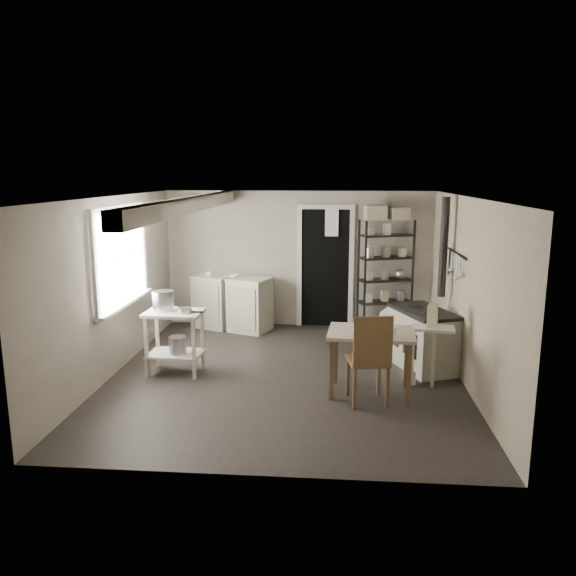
# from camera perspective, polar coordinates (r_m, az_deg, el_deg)

# --- Properties ---
(floor) EXTENTS (5.00, 5.00, 0.00)m
(floor) POSITION_cam_1_polar(r_m,az_deg,el_deg) (7.41, -0.20, -8.83)
(floor) COLOR black
(floor) RESTS_ON ground
(ceiling) EXTENTS (5.00, 5.00, 0.00)m
(ceiling) POSITION_cam_1_polar(r_m,az_deg,el_deg) (6.95, -0.21, 9.24)
(ceiling) COLOR silver
(ceiling) RESTS_ON wall_back
(wall_back) EXTENTS (4.50, 0.02, 2.30)m
(wall_back) POSITION_cam_1_polar(r_m,az_deg,el_deg) (9.55, 1.10, 2.94)
(wall_back) COLOR #A39B8B
(wall_back) RESTS_ON ground
(wall_front) EXTENTS (4.50, 0.02, 2.30)m
(wall_front) POSITION_cam_1_polar(r_m,az_deg,el_deg) (4.68, -2.87, -6.26)
(wall_front) COLOR #A39B8B
(wall_front) RESTS_ON ground
(wall_left) EXTENTS (0.02, 5.00, 2.30)m
(wall_left) POSITION_cam_1_polar(r_m,az_deg,el_deg) (7.62, -17.31, 0.20)
(wall_left) COLOR #A39B8B
(wall_left) RESTS_ON ground
(wall_right) EXTENTS (0.02, 5.00, 2.30)m
(wall_right) POSITION_cam_1_polar(r_m,az_deg,el_deg) (7.25, 17.80, -0.38)
(wall_right) COLOR #A39B8B
(wall_right) RESTS_ON ground
(window) EXTENTS (0.12, 1.76, 1.28)m
(window) POSITION_cam_1_polar(r_m,az_deg,el_deg) (7.73, -16.71, 3.03)
(window) COLOR silver
(window) RESTS_ON wall_left
(doorway) EXTENTS (0.96, 0.10, 2.08)m
(doorway) POSITION_cam_1_polar(r_m,az_deg,el_deg) (9.52, 3.79, 1.98)
(doorway) COLOR silver
(doorway) RESTS_ON ground
(ceiling_beam) EXTENTS (0.18, 5.00, 0.18)m
(ceiling_beam) POSITION_cam_1_polar(r_m,az_deg,el_deg) (7.16, -9.92, 8.33)
(ceiling_beam) COLOR silver
(ceiling_beam) RESTS_ON ceiling
(wallpaper_panel) EXTENTS (0.01, 5.00, 2.30)m
(wallpaper_panel) POSITION_cam_1_polar(r_m,az_deg,el_deg) (7.25, 17.72, -0.38)
(wallpaper_panel) COLOR #BDB299
(wallpaper_panel) RESTS_ON wall_right
(utensil_rail) EXTENTS (0.06, 1.20, 0.44)m
(utensil_rail) POSITION_cam_1_polar(r_m,az_deg,el_deg) (7.75, 16.57, 3.43)
(utensil_rail) COLOR #ABABAD
(utensil_rail) RESTS_ON wall_right
(prep_table) EXTENTS (0.75, 0.55, 0.83)m
(prep_table) POSITION_cam_1_polar(r_m,az_deg,el_deg) (7.52, -11.40, -5.54)
(prep_table) COLOR silver
(prep_table) RESTS_ON ground
(stockpot) EXTENTS (0.36, 0.36, 0.30)m
(stockpot) POSITION_cam_1_polar(r_m,az_deg,el_deg) (7.47, -12.56, -1.42)
(stockpot) COLOR #ABABAD
(stockpot) RESTS_ON prep_table
(saucepan) EXTENTS (0.20, 0.20, 0.10)m
(saucepan) POSITION_cam_1_polar(r_m,az_deg,el_deg) (7.29, -10.45, -2.38)
(saucepan) COLOR #ABABAD
(saucepan) RESTS_ON prep_table
(bucket) EXTENTS (0.25, 0.25, 0.24)m
(bucket) POSITION_cam_1_polar(r_m,az_deg,el_deg) (7.48, -11.14, -5.75)
(bucket) COLOR #ABABAD
(bucket) RESTS_ON prep_table
(base_cabinets) EXTENTS (1.47, 1.00, 0.89)m
(base_cabinets) POSITION_cam_1_polar(r_m,az_deg,el_deg) (9.50, -5.69, -1.40)
(base_cabinets) COLOR beige
(base_cabinets) RESTS_ON ground
(mixing_bowl) EXTENTS (0.29, 0.29, 0.06)m
(mixing_bowl) POSITION_cam_1_polar(r_m,az_deg,el_deg) (9.32, -5.57, 1.43)
(mixing_bowl) COLOR white
(mixing_bowl) RESTS_ON base_cabinets
(counter_cup) EXTENTS (0.13, 0.13, 0.09)m
(counter_cup) POSITION_cam_1_polar(r_m,az_deg,el_deg) (9.40, -8.08, 1.54)
(counter_cup) COLOR white
(counter_cup) RESTS_ON base_cabinets
(shelf_rack) EXTENTS (0.94, 0.61, 1.85)m
(shelf_rack) POSITION_cam_1_polar(r_m,az_deg,el_deg) (9.38, 9.86, 1.38)
(shelf_rack) COLOR black
(shelf_rack) RESTS_ON ground
(shelf_jar) EXTENTS (0.10, 0.10, 0.20)m
(shelf_jar) POSITION_cam_1_polar(r_m,az_deg,el_deg) (9.31, 8.22, 4.00)
(shelf_jar) COLOR white
(shelf_jar) RESTS_ON shelf_rack
(storage_box_a) EXTENTS (0.37, 0.34, 0.23)m
(storage_box_a) POSITION_cam_1_polar(r_m,az_deg,el_deg) (9.24, 8.87, 7.88)
(storage_box_a) COLOR beige
(storage_box_a) RESTS_ON shelf_rack
(storage_box_b) EXTENTS (0.34, 0.33, 0.19)m
(storage_box_b) POSITION_cam_1_polar(r_m,az_deg,el_deg) (9.32, 11.25, 7.71)
(storage_box_b) COLOR beige
(storage_box_b) RESTS_ON shelf_rack
(stove) EXTENTS (0.90, 1.16, 0.80)m
(stove) POSITION_cam_1_polar(r_m,az_deg,el_deg) (7.76, 13.47, -4.80)
(stove) COLOR beige
(stove) RESTS_ON ground
(stovepipe) EXTENTS (0.13, 0.13, 1.34)m
(stovepipe) POSITION_cam_1_polar(r_m,az_deg,el_deg) (7.98, 15.53, 4.00)
(stovepipe) COLOR black
(stovepipe) RESTS_ON stove
(side_ledge) EXTENTS (0.53, 0.33, 0.77)m
(side_ledge) POSITION_cam_1_polar(r_m,az_deg,el_deg) (7.09, 14.44, -6.48)
(side_ledge) COLOR silver
(side_ledge) RESTS_ON ground
(oats_box) EXTENTS (0.16, 0.21, 0.27)m
(oats_box) POSITION_cam_1_polar(r_m,az_deg,el_deg) (6.94, 14.51, -1.90)
(oats_box) COLOR beige
(oats_box) RESTS_ON side_ledge
(work_table) EXTENTS (1.06, 0.78, 0.77)m
(work_table) POSITION_cam_1_polar(r_m,az_deg,el_deg) (6.79, 8.37, -7.50)
(work_table) COLOR beige
(work_table) RESTS_ON ground
(table_cup) EXTENTS (0.10, 0.10, 0.09)m
(table_cup) POSITION_cam_1_polar(r_m,az_deg,el_deg) (6.54, 10.60, -4.40)
(table_cup) COLOR white
(table_cup) RESTS_ON work_table
(chair) EXTENTS (0.51, 0.53, 1.06)m
(chair) POSITION_cam_1_polar(r_m,az_deg,el_deg) (6.50, 8.10, -7.38)
(chair) COLOR #523A23
(chair) RESTS_ON ground
(flour_sack) EXTENTS (0.48, 0.45, 0.46)m
(flour_sack) POSITION_cam_1_polar(r_m,az_deg,el_deg) (9.26, 10.34, -3.27)
(flour_sack) COLOR silver
(flour_sack) RESTS_ON ground
(floor_crock) EXTENTS (0.13, 0.13, 0.15)m
(floor_crock) POSITION_cam_1_polar(r_m,az_deg,el_deg) (7.25, 12.37, -8.96)
(floor_crock) COLOR white
(floor_crock) RESTS_ON ground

